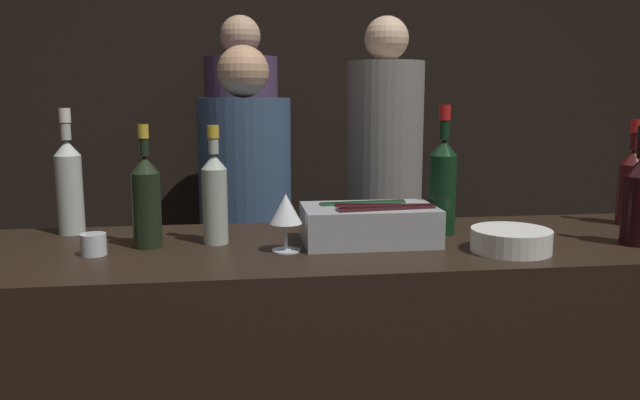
# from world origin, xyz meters

# --- Properties ---
(wall_back_chalkboard) EXTENTS (6.40, 0.06, 2.80)m
(wall_back_chalkboard) POSITION_xyz_m (0.00, 2.45, 1.40)
(wall_back_chalkboard) COLOR black
(wall_back_chalkboard) RESTS_ON ground_plane
(ice_bin_with_bottles) EXTENTS (0.37, 0.22, 0.11)m
(ice_bin_with_bottles) POSITION_xyz_m (0.14, 0.31, 1.09)
(ice_bin_with_bottles) COLOR #9EA0A5
(ice_bin_with_bottles) RESTS_ON bar_counter
(bowl_white) EXTENTS (0.21, 0.21, 0.06)m
(bowl_white) POSITION_xyz_m (0.49, 0.17, 1.07)
(bowl_white) COLOR silver
(bowl_white) RESTS_ON bar_counter
(wine_glass) EXTENTS (0.09, 0.09, 0.16)m
(wine_glass) POSITION_xyz_m (-0.11, 0.25, 1.14)
(wine_glass) COLOR silver
(wine_glass) RESTS_ON bar_counter
(candle_votive) EXTENTS (0.07, 0.07, 0.06)m
(candle_votive) POSITION_xyz_m (-0.61, 0.27, 1.06)
(candle_votive) COLOR silver
(candle_votive) RESTS_ON bar_counter
(red_wine_bottle_black_foil) EXTENTS (0.08, 0.08, 0.33)m
(red_wine_bottle_black_foil) POSITION_xyz_m (0.87, 0.20, 1.17)
(red_wine_bottle_black_foil) COLOR black
(red_wine_bottle_black_foil) RESTS_ON bar_counter
(rose_wine_bottle) EXTENTS (0.07, 0.07, 0.33)m
(rose_wine_bottle) POSITION_xyz_m (-0.30, 0.37, 1.17)
(rose_wine_bottle) COLOR #9EA899
(rose_wine_bottle) RESTS_ON bar_counter
(red_wine_bottle_tall) EXTENTS (0.08, 0.08, 0.34)m
(red_wine_bottle_tall) POSITION_xyz_m (1.03, 0.46, 1.17)
(red_wine_bottle_tall) COLOR #380F0F
(red_wine_bottle_tall) RESTS_ON bar_counter
(champagne_bottle) EXTENTS (0.08, 0.08, 0.34)m
(champagne_bottle) POSITION_xyz_m (-0.48, 0.35, 1.17)
(champagne_bottle) COLOR black
(champagne_bottle) RESTS_ON bar_counter
(white_wine_bottle) EXTENTS (0.08, 0.08, 0.38)m
(white_wine_bottle) POSITION_xyz_m (-0.73, 0.55, 1.19)
(white_wine_bottle) COLOR #B2B7AD
(white_wine_bottle) RESTS_ON bar_counter
(red_wine_bottle_burgundy) EXTENTS (0.08, 0.08, 0.39)m
(red_wine_bottle_burgundy) POSITION_xyz_m (0.38, 0.40, 1.19)
(red_wine_bottle_burgundy) COLOR black
(red_wine_bottle_burgundy) RESTS_ON bar_counter
(person_in_hoodie) EXTENTS (0.38, 0.38, 1.86)m
(person_in_hoodie) POSITION_xyz_m (-0.20, 1.95, 1.04)
(person_in_hoodie) COLOR black
(person_in_hoodie) RESTS_ON ground_plane
(person_blond_tee) EXTENTS (0.37, 0.37, 1.82)m
(person_blond_tee) POSITION_xyz_m (0.48, 1.58, 1.02)
(person_blond_tee) COLOR black
(person_blond_tee) RESTS_ON ground_plane
(person_grey_polo) EXTENTS (0.38, 0.38, 1.65)m
(person_grey_polo) POSITION_xyz_m (-0.20, 1.20, 0.91)
(person_grey_polo) COLOR black
(person_grey_polo) RESTS_ON ground_plane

